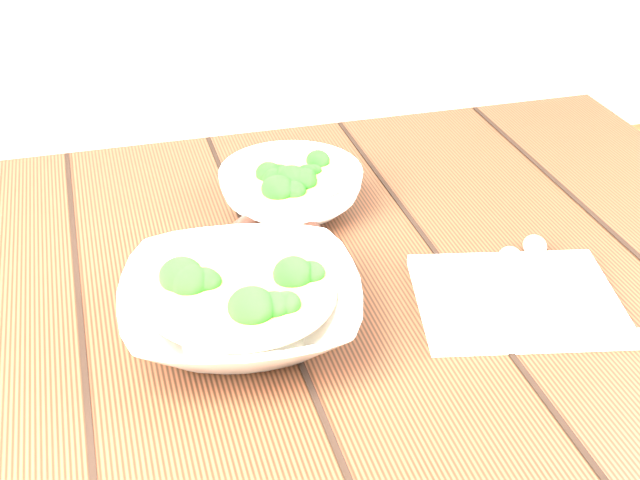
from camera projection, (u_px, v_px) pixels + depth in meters
table at (288, 367)px, 1.03m from camera, size 1.20×0.80×0.75m
soup_bowl_front at (241, 306)px, 0.88m from camera, size 0.27×0.27×0.07m
soup_bowl_back at (291, 189)px, 1.09m from camera, size 0.22×0.22×0.06m
trivet at (275, 239)px, 1.02m from camera, size 0.15×0.15×0.03m
napkin at (516, 299)px, 0.93m from camera, size 0.24×0.21×0.01m
spoon_left at (509, 274)px, 0.96m from camera, size 0.10×0.16×0.01m
spoon_right at (535, 261)px, 0.98m from camera, size 0.09×0.16×0.01m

